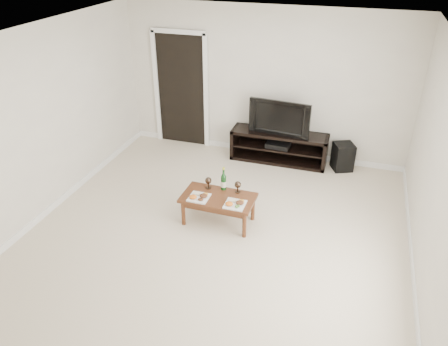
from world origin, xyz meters
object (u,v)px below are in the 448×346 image
Objects in this scene: subwoofer at (343,157)px; coffee_table at (218,209)px; media_console at (279,147)px; television at (281,116)px.

subwoofer is 2.62m from coffee_table.
television reaches higher than media_console.
media_console is 2.14m from coffee_table.
media_console is at bearing 157.49° from subwoofer.
television is 1.05× the size of coffee_table.
subwoofer is at bearing 7.47° from television.
television is 2.23× the size of subwoofer.
media_console reaches higher than subwoofer.
media_console is at bearing 78.43° from coffee_table.
media_console is 1.67× the size of coffee_table.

